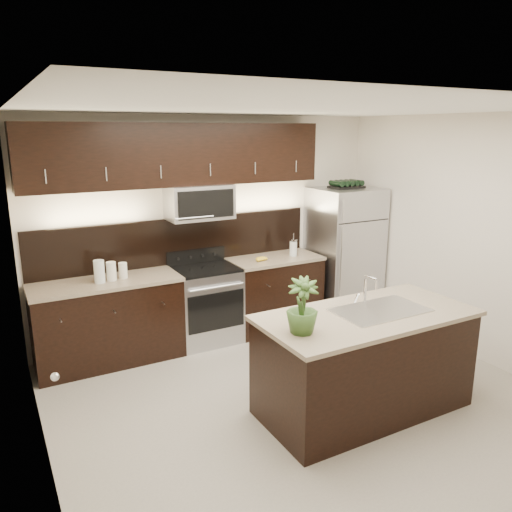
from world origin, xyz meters
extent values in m
plane|color=gray|center=(0.00, 0.00, 0.00)|extent=(4.50, 4.50, 0.00)
cube|color=beige|center=(0.00, 2.00, 1.35)|extent=(4.50, 0.02, 2.70)
cube|color=beige|center=(0.00, -2.00, 1.35)|extent=(4.50, 0.02, 2.70)
cube|color=beige|center=(-2.25, 0.00, 1.35)|extent=(0.02, 4.00, 2.70)
cube|color=beige|center=(2.25, 0.00, 1.35)|extent=(0.02, 4.00, 2.70)
cube|color=white|center=(0.00, 0.00, 2.70)|extent=(4.50, 4.00, 0.02)
cube|color=silver|center=(-2.23, -0.80, 1.01)|extent=(0.04, 0.80, 2.02)
sphere|color=silver|center=(-2.20, -0.48, 1.00)|extent=(0.06, 0.06, 0.06)
cube|color=black|center=(-2.24, 0.75, 1.65)|extent=(0.01, 0.32, 0.46)
cube|color=white|center=(-2.23, 0.75, 1.65)|extent=(0.00, 0.24, 0.36)
cube|color=black|center=(-1.42, 1.69, 0.45)|extent=(1.57, 0.62, 0.90)
cube|color=black|center=(0.71, 1.69, 0.45)|extent=(1.16, 0.62, 0.90)
cube|color=#B2B2B7|center=(-0.25, 1.69, 0.45)|extent=(0.76, 0.62, 0.90)
cube|color=black|center=(-0.25, 1.69, 0.92)|extent=(0.76, 0.60, 0.03)
cube|color=tan|center=(-1.42, 1.69, 0.92)|extent=(1.59, 0.65, 0.04)
cube|color=tan|center=(0.71, 1.69, 0.92)|extent=(1.18, 0.65, 0.04)
cube|color=black|center=(-0.46, 1.99, 1.22)|extent=(3.49, 0.02, 0.56)
cube|color=#B2B2B7|center=(-0.25, 1.80, 1.70)|extent=(0.76, 0.40, 0.40)
cube|color=black|center=(-0.46, 1.83, 2.25)|extent=(3.49, 0.33, 0.70)
cube|color=black|center=(0.40, -0.44, 0.45)|extent=(1.90, 0.90, 0.90)
cube|color=tan|center=(0.40, -0.44, 0.92)|extent=(1.96, 0.96, 0.04)
cube|color=silver|center=(0.55, -0.44, 0.95)|extent=(0.84, 0.50, 0.01)
cylinder|color=silver|center=(0.55, -0.23, 1.06)|extent=(0.03, 0.03, 0.24)
cylinder|color=silver|center=(0.55, -0.30, 1.21)|extent=(0.02, 0.14, 0.02)
cylinder|color=silver|center=(0.55, -0.37, 1.16)|extent=(0.02, 0.02, 0.10)
cube|color=#B2B2B7|center=(1.78, 1.63, 0.88)|extent=(0.85, 0.77, 1.77)
cube|color=black|center=(1.78, 1.63, 1.78)|extent=(0.44, 0.27, 0.03)
cylinder|color=black|center=(1.62, 1.63, 1.84)|extent=(0.07, 0.25, 0.07)
cylinder|color=black|center=(1.70, 1.63, 1.84)|extent=(0.07, 0.25, 0.07)
cylinder|color=black|center=(1.78, 1.63, 1.84)|extent=(0.07, 0.25, 0.07)
cylinder|color=black|center=(1.87, 1.63, 1.84)|extent=(0.07, 0.25, 0.07)
cylinder|color=black|center=(1.95, 1.63, 1.84)|extent=(0.07, 0.25, 0.07)
imported|color=#304D1F|center=(-0.35, -0.52, 1.17)|extent=(0.33, 0.33, 0.45)
cylinder|color=silver|center=(-1.48, 1.64, 1.06)|extent=(0.11, 0.11, 0.25)
cylinder|color=silver|center=(-1.35, 1.66, 1.04)|extent=(0.10, 0.10, 0.20)
cylinder|color=silver|center=(-1.22, 1.69, 1.03)|extent=(0.09, 0.09, 0.17)
cylinder|color=silver|center=(0.97, 1.64, 1.04)|extent=(0.10, 0.10, 0.19)
cylinder|color=silver|center=(0.97, 1.64, 1.14)|extent=(0.10, 0.10, 0.02)
cylinder|color=silver|center=(0.97, 1.64, 1.19)|extent=(0.01, 0.01, 0.08)
ellipsoid|color=gold|center=(0.43, 1.61, 0.97)|extent=(0.18, 0.15, 0.05)
camera|label=1|loc=(-2.46, -3.61, 2.52)|focal=35.00mm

